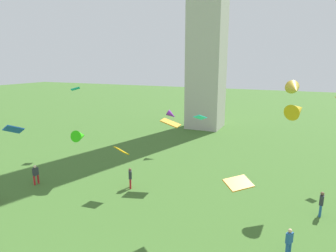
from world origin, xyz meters
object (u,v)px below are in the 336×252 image
object	(u,v)px
kite_flying_5	(238,183)
kite_flying_8	(80,136)
person_2	(36,173)
kite_flying_7	(294,89)
person_0	(289,240)
kite_flying_11	(121,151)
kite_flying_0	(297,110)
kite_flying_6	(14,129)
kite_flying_2	(200,117)
kite_flying_10	(171,115)
person_4	(321,202)
person_1	(130,177)
kite_flying_9	(171,123)
kite_flying_4	(75,89)

from	to	relation	value
kite_flying_5	kite_flying_8	distance (m)	16.13
kite_flying_5	kite_flying_8	size ratio (longest dim) A/B	0.98
kite_flying_5	person_2	bearing A→B (deg)	125.46
kite_flying_7	kite_flying_8	size ratio (longest dim) A/B	0.85
person_0	kite_flying_11	xyz separation A→B (m)	(-13.19, 3.23, 2.70)
kite_flying_0	kite_flying_6	xyz separation A→B (m)	(-23.49, -6.34, -2.42)
person_0	person_2	xyz separation A→B (m)	(-21.15, 1.33, 0.07)
person_0	kite_flying_7	bearing A→B (deg)	32.81
kite_flying_2	kite_flying_10	distance (m)	15.17
kite_flying_2	kite_flying_6	size ratio (longest dim) A/B	0.58
kite_flying_6	kite_flying_7	size ratio (longest dim) A/B	0.96
person_4	person_2	bearing A→B (deg)	-72.68
kite_flying_0	person_4	bearing A→B (deg)	158.02
kite_flying_11	person_2	bearing A→B (deg)	-158.08
person_2	kite_flying_5	size ratio (longest dim) A/B	1.02
person_1	kite_flying_8	size ratio (longest dim) A/B	1.01
kite_flying_11	person_1	bearing A→B (deg)	86.07
kite_flying_0	kite_flying_10	size ratio (longest dim) A/B	1.64
kite_flying_11	kite_flying_9	bearing A→B (deg)	66.91
kite_flying_0	kite_flying_10	world-z (taller)	kite_flying_0
kite_flying_0	kite_flying_9	bearing A→B (deg)	27.47
kite_flying_0	kite_flying_5	bearing A→B (deg)	97.69
person_4	kite_flying_6	distance (m)	26.24
kite_flying_8	kite_flying_10	world-z (taller)	kite_flying_10
kite_flying_9	kite_flying_4	bearing A→B (deg)	162.27
person_4	kite_flying_5	distance (m)	8.58
kite_flying_6	kite_flying_9	size ratio (longest dim) A/B	0.86
kite_flying_8	kite_flying_11	size ratio (longest dim) A/B	1.56
kite_flying_11	kite_flying_5	bearing A→B (deg)	-12.33
kite_flying_0	person_2	bearing A→B (deg)	42.24
person_2	kite_flying_10	xyz separation A→B (m)	(7.23, 13.99, 3.58)
kite_flying_8	kite_flying_4	bearing A→B (deg)	-55.92
person_2	kite_flying_0	xyz separation A→B (m)	(20.92, 6.62, 6.19)
person_4	kite_flying_10	size ratio (longest dim) A/B	1.35
kite_flying_7	person_1	bearing A→B (deg)	165.28
kite_flying_0	kite_flying_11	xyz separation A→B (m)	(-12.96, -4.72, -3.57)
person_0	kite_flying_11	size ratio (longest dim) A/B	1.44
kite_flying_2	kite_flying_11	world-z (taller)	kite_flying_2
person_2	kite_flying_8	bearing A→B (deg)	138.09
kite_flying_5	kite_flying_8	world-z (taller)	kite_flying_8
kite_flying_6	kite_flying_7	world-z (taller)	kite_flying_7
person_2	person_4	world-z (taller)	person_4
person_4	kite_flying_11	bearing A→B (deg)	-74.16
person_4	kite_flying_2	size ratio (longest dim) A/B	2.14
person_1	kite_flying_8	bearing A→B (deg)	57.31
person_1	kite_flying_11	world-z (taller)	kite_flying_11
kite_flying_9	kite_flying_11	distance (m)	5.26
kite_flying_9	kite_flying_2	bearing A→B (deg)	-52.08
person_2	kite_flying_6	xyz separation A→B (m)	(-2.57, 0.28, 3.77)
kite_flying_8	kite_flying_9	distance (m)	8.42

